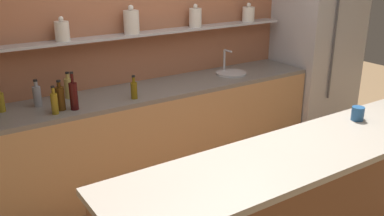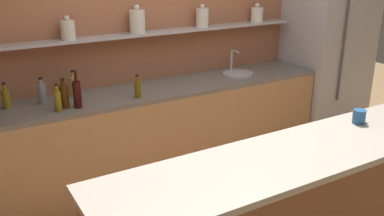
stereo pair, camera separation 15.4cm
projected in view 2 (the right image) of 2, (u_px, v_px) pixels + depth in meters
back_wall_unit at (147, 41)px, 4.29m from camera, size 5.20×0.28×2.60m
back_counter_unit at (153, 133)px, 4.22m from camera, size 3.63×0.62×0.92m
refrigerator at (327, 53)px, 5.09m from camera, size 0.90×0.73×2.04m
sink_fixture at (237, 72)px, 4.54m from camera, size 0.32×0.32×0.25m
bottle_spirit_0 at (42, 93)px, 3.63m from camera, size 0.07×0.07×0.23m
bottle_oil_1 at (58, 100)px, 3.45m from camera, size 0.06×0.06×0.23m
bottle_spirit_2 at (74, 86)px, 3.83m from camera, size 0.07×0.07×0.24m
bottle_oil_3 at (138, 89)px, 3.78m from camera, size 0.06×0.06×0.21m
bottle_oil_4 at (6, 98)px, 3.52m from camera, size 0.06×0.06×0.22m
bottle_spirit_5 at (64, 96)px, 3.53m from camera, size 0.07×0.07×0.25m
bottle_wine_6 at (77, 94)px, 3.53m from camera, size 0.07×0.07×0.32m
coffee_mug at (359, 117)px, 2.95m from camera, size 0.11×0.09×0.10m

